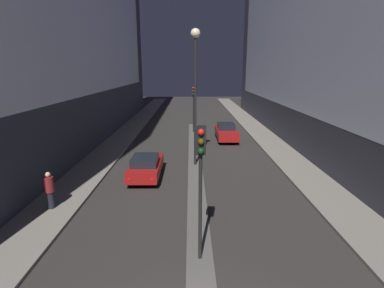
{
  "coord_description": "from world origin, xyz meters",
  "views": [
    {
      "loc": [
        -0.33,
        -5.51,
        6.48
      ],
      "look_at": [
        -0.18,
        18.16,
        0.5
      ],
      "focal_mm": 28.0,
      "sensor_mm": 36.0,
      "label": 1
    }
  ],
  "objects_px": {
    "traffic_light_near": "(201,165)",
    "traffic_light_mid": "(193,99)",
    "street_lamp": "(195,69)",
    "car_right_lane": "(226,132)",
    "pedestrian_on_left_sidewalk": "(50,190)",
    "car_left_lane": "(146,166)"
  },
  "relations": [
    {
      "from": "car_left_lane",
      "to": "pedestrian_on_left_sidewalk",
      "type": "bearing_deg",
      "value": -131.0
    },
    {
      "from": "street_lamp",
      "to": "pedestrian_on_left_sidewalk",
      "type": "xyz_separation_m",
      "value": [
        -6.83,
        -6.51,
        -5.36
      ]
    },
    {
      "from": "traffic_light_near",
      "to": "traffic_light_mid",
      "type": "xyz_separation_m",
      "value": [
        0.0,
        21.2,
        0.0
      ]
    },
    {
      "from": "traffic_light_near",
      "to": "pedestrian_on_left_sidewalk",
      "type": "xyz_separation_m",
      "value": [
        -6.83,
        3.89,
        -2.47
      ]
    },
    {
      "from": "car_left_lane",
      "to": "pedestrian_on_left_sidewalk",
      "type": "height_order",
      "value": "pedestrian_on_left_sidewalk"
    },
    {
      "from": "car_left_lane",
      "to": "car_right_lane",
      "type": "height_order",
      "value": "car_right_lane"
    },
    {
      "from": "traffic_light_mid",
      "to": "pedestrian_on_left_sidewalk",
      "type": "distance_m",
      "value": 18.78
    },
    {
      "from": "traffic_light_mid",
      "to": "street_lamp",
      "type": "relative_size",
      "value": 0.53
    },
    {
      "from": "traffic_light_mid",
      "to": "pedestrian_on_left_sidewalk",
      "type": "bearing_deg",
      "value": -111.52
    },
    {
      "from": "street_lamp",
      "to": "car_left_lane",
      "type": "height_order",
      "value": "street_lamp"
    },
    {
      "from": "pedestrian_on_left_sidewalk",
      "to": "traffic_light_mid",
      "type": "bearing_deg",
      "value": 68.48
    },
    {
      "from": "traffic_light_near",
      "to": "car_left_lane",
      "type": "distance_m",
      "value": 9.23
    },
    {
      "from": "traffic_light_near",
      "to": "street_lamp",
      "type": "relative_size",
      "value": 0.53
    },
    {
      "from": "street_lamp",
      "to": "pedestrian_on_left_sidewalk",
      "type": "distance_m",
      "value": 10.85
    },
    {
      "from": "traffic_light_mid",
      "to": "pedestrian_on_left_sidewalk",
      "type": "relative_size",
      "value": 2.61
    },
    {
      "from": "traffic_light_near",
      "to": "traffic_light_mid",
      "type": "relative_size",
      "value": 1.0
    },
    {
      "from": "car_right_lane",
      "to": "street_lamp",
      "type": "bearing_deg",
      "value": -111.11
    },
    {
      "from": "street_lamp",
      "to": "car_left_lane",
      "type": "relative_size",
      "value": 2.08
    },
    {
      "from": "car_left_lane",
      "to": "pedestrian_on_left_sidewalk",
      "type": "relative_size",
      "value": 2.37
    },
    {
      "from": "street_lamp",
      "to": "car_left_lane",
      "type": "distance_m",
      "value": 6.79
    },
    {
      "from": "car_right_lane",
      "to": "pedestrian_on_left_sidewalk",
      "type": "relative_size",
      "value": 2.62
    },
    {
      "from": "traffic_light_near",
      "to": "car_left_lane",
      "type": "bearing_deg",
      "value": 110.12
    }
  ]
}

